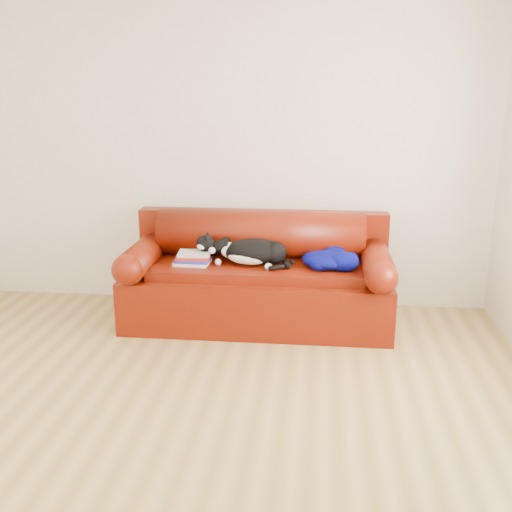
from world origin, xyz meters
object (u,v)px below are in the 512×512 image
Objects in this scene: book_stack at (193,258)px; cat at (253,252)px; blanket at (329,259)px; sofa_base at (258,294)px.

cat is at bearing 4.86° from book_stack.
cat reaches higher than book_stack.
blanket is (0.59, -0.00, -0.04)m from cat.
blanket is at bearing 1.95° from book_stack.
sofa_base is 0.37m from cat.
blanket is (0.56, -0.06, 0.33)m from sofa_base.
sofa_base is 3.00× the size of cat.
sofa_base is 0.65m from blanket.
blanket reaches higher than sofa_base.
cat reaches higher than blanket.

